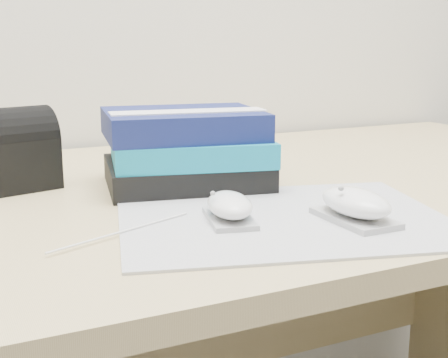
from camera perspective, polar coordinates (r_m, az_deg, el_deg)
name	(u,v)px	position (r m, az deg, el deg)	size (l,w,h in m)	color
desk	(206,309)	(1.09, -1.68, -11.79)	(1.60, 0.80, 0.73)	tan
mousepad	(283,218)	(0.77, 5.38, -3.55)	(0.40, 0.31, 0.00)	gray
mouse_rear	(230,207)	(0.74, 0.52, -2.60)	(0.07, 0.10, 0.04)	#A0A0A2
mouse_front	(355,205)	(0.76, 11.93, -2.35)	(0.06, 0.11, 0.05)	#A1A1A3
usb_cable	(123,231)	(0.71, -9.22, -4.76)	(0.00, 0.00, 0.20)	white
book_stack	(186,149)	(0.93, -3.48, 2.76)	(0.27, 0.23, 0.11)	black
pouch	(7,150)	(0.96, -19.23, 2.49)	(0.15, 0.12, 0.12)	black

